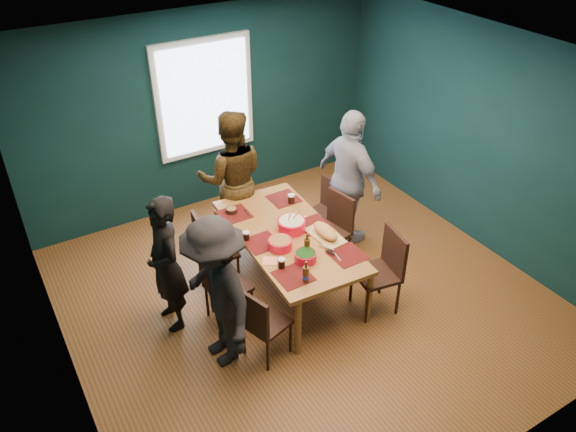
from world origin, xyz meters
name	(u,v)px	position (x,y,z in m)	size (l,w,h in m)	color
room	(293,182)	(0.00, 0.27, 1.37)	(5.01, 5.01, 2.71)	brown
dining_table	(288,239)	(-0.07, 0.24, 0.69)	(1.11, 2.05, 0.76)	brown
chair_left_far	(209,246)	(-0.80, 0.75, 0.54)	(0.47, 0.47, 0.93)	black
chair_left_mid	(221,284)	(-0.95, 0.12, 0.52)	(0.46, 0.46, 0.89)	black
chair_left_near	(261,321)	(-0.85, -0.54, 0.49)	(0.48, 0.48, 0.85)	black
chair_right_far	(327,206)	(0.85, 0.82, 0.49)	(0.45, 0.45, 0.84)	black
chair_right_mid	(334,224)	(0.66, 0.39, 0.53)	(0.48, 0.48, 0.92)	black
chair_right_near	(384,265)	(0.65, -0.55, 0.56)	(0.50, 0.50, 0.96)	black
person_far_left	(166,265)	(-1.41, 0.40, 0.77)	(0.56, 0.37, 1.53)	black
person_back	(232,179)	(-0.15, 1.44, 0.88)	(0.86, 0.67, 1.77)	black
person_right	(350,180)	(1.07, 0.67, 0.89)	(1.04, 0.43, 1.77)	white
person_near_left	(216,294)	(-1.18, -0.32, 0.81)	(1.05, 0.60, 1.63)	black
bowl_salad	(280,244)	(-0.28, 0.06, 0.81)	(0.26, 0.26, 0.11)	red
bowl_dumpling	(292,225)	(0.00, 0.28, 0.83)	(0.31, 0.31, 0.29)	red
bowl_herbs	(305,256)	(-0.16, -0.25, 0.81)	(0.23, 0.23, 0.10)	red
cutting_board	(325,232)	(0.24, -0.02, 0.82)	(0.31, 0.59, 0.13)	tan
small_bowl	(232,210)	(-0.41, 0.94, 0.79)	(0.14, 0.14, 0.06)	black
beer_bottle_a	(306,274)	(-0.34, -0.54, 0.85)	(0.07, 0.07, 0.24)	#40240B
beer_bottle_b	(307,246)	(-0.08, -0.16, 0.85)	(0.06, 0.06, 0.24)	#40240B
cola_glass_a	(281,263)	(-0.43, -0.23, 0.82)	(0.08, 0.08, 0.11)	black
cola_glass_b	(334,237)	(0.28, -0.12, 0.81)	(0.06, 0.06, 0.09)	black
cola_glass_c	(291,198)	(0.29, 0.76, 0.82)	(0.08, 0.08, 0.11)	black
cola_glass_d	(246,236)	(-0.51, 0.38, 0.81)	(0.07, 0.07, 0.10)	black
napkin_a	(308,221)	(0.25, 0.34, 0.76)	(0.16, 0.16, 0.00)	#FB7D69
napkin_b	(270,261)	(-0.48, -0.08, 0.76)	(0.14, 0.14, 0.00)	#FB7D69
napkin_c	(353,257)	(0.29, -0.47, 0.76)	(0.16, 0.16, 0.00)	#FB7D69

